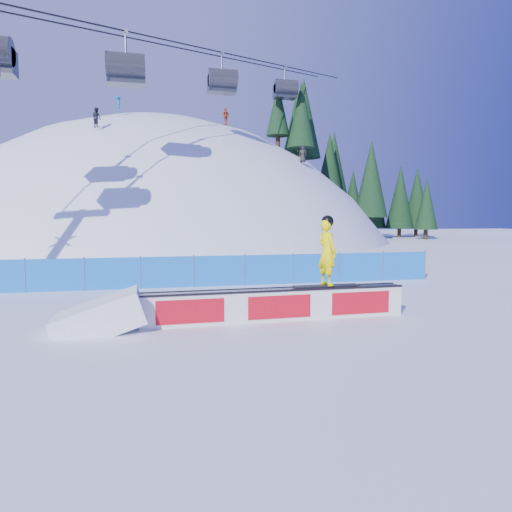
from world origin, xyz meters
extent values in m
plane|color=white|center=(0.00, 0.00, 0.00)|extent=(160.00, 160.00, 0.00)
sphere|color=white|center=(0.00, 42.00, -18.00)|extent=(64.00, 64.00, 64.00)
cylinder|color=black|center=(13.30, 37.68, 11.38)|extent=(0.50, 0.50, 1.40)
cone|color=black|center=(13.30, 37.68, 15.87)|extent=(3.42, 3.42, 7.78)
cylinder|color=black|center=(16.39, 39.00, 9.92)|extent=(0.50, 0.50, 1.40)
cone|color=black|center=(16.39, 39.00, 15.48)|extent=(4.37, 4.37, 9.93)
cylinder|color=black|center=(18.34, 39.55, 8.71)|extent=(0.50, 0.50, 1.40)
cone|color=black|center=(18.34, 39.55, 12.50)|extent=(2.81, 2.81, 6.38)
cylinder|color=black|center=(18.36, 43.08, 8.79)|extent=(0.50, 0.50, 1.40)
cone|color=black|center=(18.36, 43.08, 13.79)|extent=(3.88, 3.88, 8.81)
cylinder|color=black|center=(22.30, 45.93, 5.21)|extent=(0.50, 0.50, 1.40)
cone|color=black|center=(22.30, 45.93, 9.75)|extent=(3.47, 3.47, 7.88)
cylinder|color=black|center=(22.14, 45.71, 5.40)|extent=(0.50, 0.50, 1.40)
cone|color=black|center=(22.14, 45.71, 9.91)|extent=(3.44, 3.44, 7.81)
cylinder|color=black|center=(24.27, 42.67, 3.44)|extent=(0.50, 0.50, 1.40)
cone|color=black|center=(24.27, 42.67, 8.35)|extent=(3.79, 3.79, 8.61)
cylinder|color=black|center=(24.85, 36.70, 2.05)|extent=(0.50, 0.50, 1.40)
cone|color=black|center=(24.85, 36.70, 6.53)|extent=(3.41, 3.41, 7.76)
cylinder|color=black|center=(28.97, 42.11, 0.60)|extent=(0.50, 0.50, 1.40)
cone|color=black|center=(28.97, 42.11, 5.92)|extent=(4.16, 4.16, 9.45)
cylinder|color=black|center=(30.28, 45.92, 0.60)|extent=(0.50, 0.50, 1.40)
cone|color=black|center=(30.28, 45.92, 4.79)|extent=(3.16, 3.16, 7.17)
cylinder|color=black|center=(31.86, 40.23, 0.60)|extent=(0.50, 0.50, 1.40)
cone|color=black|center=(31.86, 40.23, 5.45)|extent=(3.74, 3.74, 8.50)
cylinder|color=black|center=(33.05, 43.22, 0.60)|extent=(0.50, 0.50, 1.40)
cone|color=black|center=(33.05, 43.22, 4.76)|extent=(3.14, 3.14, 7.13)
cylinder|color=black|center=(34.30, 43.49, 0.60)|extent=(0.50, 0.50, 1.40)
cone|color=black|center=(34.30, 43.49, 4.38)|extent=(2.80, 2.80, 6.36)
cube|color=blue|center=(0.00, 4.50, 0.60)|extent=(22.00, 0.03, 1.20)
cylinder|color=#3D4B6E|center=(-5.00, 4.50, 0.65)|extent=(0.05, 0.05, 1.30)
cylinder|color=#3D4B6E|center=(-3.00, 4.50, 0.65)|extent=(0.05, 0.05, 1.30)
cylinder|color=#3D4B6E|center=(-1.00, 4.50, 0.65)|extent=(0.05, 0.05, 1.30)
cylinder|color=#3D4B6E|center=(1.00, 4.50, 0.65)|extent=(0.05, 0.05, 1.30)
cylinder|color=#3D4B6E|center=(3.00, 4.50, 0.65)|extent=(0.05, 0.05, 1.30)
cylinder|color=#3D4B6E|center=(5.00, 4.50, 0.65)|extent=(0.05, 0.05, 1.30)
cylinder|color=#3D4B6E|center=(7.00, 4.50, 0.65)|extent=(0.05, 0.05, 1.30)
cylinder|color=#3D4B6E|center=(9.00, 4.50, 0.65)|extent=(0.05, 0.05, 1.30)
cylinder|color=#3D4B6E|center=(11.00, 4.50, 0.65)|extent=(0.05, 0.05, 1.30)
cylinder|color=#292A31|center=(-2.00, 17.93, 12.36)|extent=(2.40, 1.50, 1.50)
cylinder|color=#292A31|center=(5.50, 26.13, 14.40)|extent=(2.40, 1.50, 1.50)
cylinder|color=#292A31|center=(13.75, 35.15, 16.64)|extent=(2.40, 1.50, 1.50)
cube|color=white|center=(2.61, -1.74, 0.40)|extent=(7.04, 0.64, 0.79)
cube|color=#8F919C|center=(2.61, -1.74, 0.81)|extent=(6.98, 0.66, 0.04)
cube|color=black|center=(2.62, -1.98, 0.82)|extent=(7.03, 0.22, 0.05)
cube|color=black|center=(2.61, -1.51, 0.82)|extent=(7.03, 0.22, 0.05)
cube|color=red|center=(2.62, -1.97, 0.40)|extent=(6.68, 0.20, 0.59)
cube|color=red|center=(2.61, -1.52, 0.40)|extent=(6.68, 0.20, 0.59)
cube|color=black|center=(4.00, -1.71, 0.86)|extent=(1.83, 0.38, 0.04)
imported|color=#FFF400|center=(4.00, -1.71, 1.76)|extent=(0.59, 0.74, 1.76)
sphere|color=black|center=(4.00, -1.71, 2.58)|extent=(0.33, 0.33, 0.33)
imported|color=black|center=(-4.88, 27.45, 10.91)|extent=(1.00, 1.02, 1.65)
imported|color=#C4451C|center=(6.80, 32.84, 12.72)|extent=(1.02, 0.89, 1.65)
imported|color=#1C71AA|center=(-3.55, 33.45, 13.46)|extent=(0.75, 1.14, 1.65)
imported|color=black|center=(13.70, 29.28, 8.80)|extent=(0.96, 0.92, 1.65)
camera|label=1|loc=(-0.53, -13.09, 2.70)|focal=32.00mm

